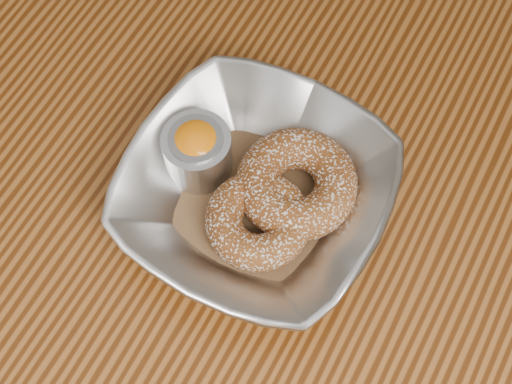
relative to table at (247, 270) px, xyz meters
The scene contains 6 objects.
table is the anchor object (origin of this frame).
serving_bowl 0.13m from the table, 99.42° to the left, with size 0.22×0.22×0.05m, color #BABCC1.
parchment 0.11m from the table, 99.42° to the left, with size 0.14×0.14×0.00m, color brown.
donut_back 0.14m from the table, 66.49° to the left, with size 0.10×0.10×0.04m, color brown.
donut_front 0.12m from the table, 31.70° to the left, with size 0.09×0.09×0.03m, color brown.
ramekin 0.15m from the table, 152.90° to the left, with size 0.06×0.06×0.06m.
Camera 1 is at (0.12, -0.19, 1.32)m, focal length 50.00 mm.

